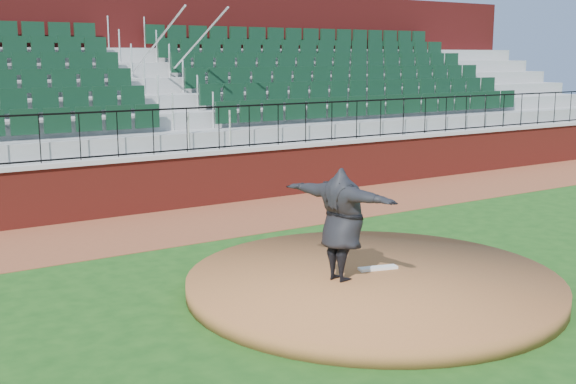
{
  "coord_description": "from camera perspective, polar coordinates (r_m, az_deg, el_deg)",
  "views": [
    {
      "loc": [
        -6.38,
        -8.21,
        3.48
      ],
      "look_at": [
        0.0,
        1.5,
        1.3
      ],
      "focal_mm": 45.33,
      "sensor_mm": 36.0,
      "label": 1
    }
  ],
  "objects": [
    {
      "name": "pitching_rubber",
      "position": [
        11.31,
        7.07,
        -5.94
      ],
      "size": [
        0.63,
        0.31,
        0.04
      ],
      "primitive_type": "cube",
      "rotation": [
        0.0,
        0.0,
        -0.27
      ],
      "color": "white",
      "rests_on": "pitchers_mound"
    },
    {
      "name": "wall_railing",
      "position": [
        16.58,
        -10.53,
        4.64
      ],
      "size": [
        34.0,
        0.05,
        1.0
      ],
      "primitive_type": null,
      "color": "black",
      "rests_on": "wall_cap"
    },
    {
      "name": "wall_cap",
      "position": [
        16.65,
        -10.46,
        2.75
      ],
      "size": [
        34.0,
        0.45,
        0.1
      ],
      "primitive_type": "cube",
      "color": "#B7B7B7",
      "rests_on": "field_wall"
    },
    {
      "name": "field_wall",
      "position": [
        16.75,
        -10.39,
        0.55
      ],
      "size": [
        34.0,
        0.35,
        1.2
      ],
      "primitive_type": "cube",
      "color": "maroon",
      "rests_on": "ground"
    },
    {
      "name": "concourse_wall",
      "position": [
        21.71,
        -16.36,
        8.28
      ],
      "size": [
        34.0,
        0.5,
        5.5
      ],
      "primitive_type": "cube",
      "color": "maroon",
      "rests_on": "ground"
    },
    {
      "name": "warning_track",
      "position": [
        15.43,
        -7.98,
        -2.49
      ],
      "size": [
        34.0,
        3.2,
        0.01
      ],
      "primitive_type": "cube",
      "color": "brown",
      "rests_on": "ground"
    },
    {
      "name": "pitcher",
      "position": [
        10.54,
        4.23,
        -2.56
      ],
      "size": [
        0.97,
        2.12,
        1.66
      ],
      "primitive_type": "imported",
      "rotation": [
        0.0,
        0.0,
        1.78
      ],
      "color": "black",
      "rests_on": "pitchers_mound"
    },
    {
      "name": "ground",
      "position": [
        10.97,
        4.35,
        -7.91
      ],
      "size": [
        90.0,
        90.0,
        0.0
      ],
      "primitive_type": "plane",
      "color": "#194413",
      "rests_on": "ground"
    },
    {
      "name": "seating_stands",
      "position": [
        19.07,
        -13.79,
        6.78
      ],
      "size": [
        34.0,
        5.1,
        4.6
      ],
      "primitive_type": null,
      "color": "gray",
      "rests_on": "ground"
    },
    {
      "name": "pitchers_mound",
      "position": [
        11.05,
        6.68,
        -7.12
      ],
      "size": [
        5.58,
        5.58,
        0.25
      ],
      "primitive_type": "cylinder",
      "color": "brown",
      "rests_on": "ground"
    }
  ]
}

